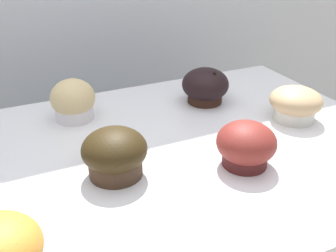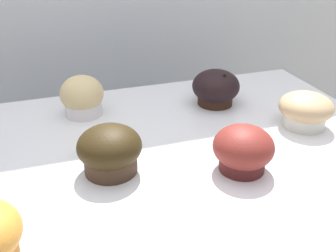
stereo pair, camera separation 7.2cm
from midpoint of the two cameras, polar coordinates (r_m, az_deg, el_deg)
wall_back at (r=1.26m, az=-15.37°, el=9.83°), size 3.20×0.10×1.80m
muffin_front_center at (r=0.92m, az=3.18°, el=5.71°), size 0.11×0.11×0.08m
muffin_back_right at (r=0.66m, az=-10.89°, el=-4.03°), size 0.11×0.11×0.08m
muffin_front_left at (r=0.86m, az=-15.95°, el=3.45°), size 0.09×0.09×0.09m
muffin_front_right at (r=0.87m, az=15.64°, el=3.17°), size 0.11×0.11×0.07m
muffin_back_center at (r=0.68m, az=8.30°, el=-2.86°), size 0.10×0.10×0.08m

